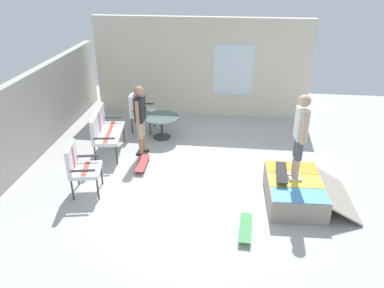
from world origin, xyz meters
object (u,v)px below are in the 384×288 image
at_px(patio_table, 161,123).
at_px(person_watching, 140,116).
at_px(skateboard_on_ramp, 282,173).
at_px(skateboard_by_bench, 142,163).
at_px(skateboard_spare, 246,228).
at_px(patio_bench, 104,128).
at_px(person_skater, 300,132).
at_px(patio_chair_near_house, 138,108).
at_px(patio_chair_by_wall, 79,165).
at_px(skate_ramp, 296,191).

height_order(patio_table, person_watching, person_watching).
relative_size(person_watching, skateboard_on_ramp, 2.03).
distance_m(skateboard_by_bench, skateboard_spare, 2.97).
distance_m(patio_bench, patio_table, 1.51).
height_order(person_skater, skateboard_on_ramp, person_skater).
height_order(person_skater, skateboard_spare, person_skater).
height_order(person_skater, skateboard_by_bench, person_skater).
bearing_deg(patio_bench, skateboard_spare, -128.15).
relative_size(patio_chair_near_house, person_skater, 0.63).
bearing_deg(skateboard_spare, patio_table, 30.82).
bearing_deg(patio_bench, skateboard_on_ramp, -109.78).
bearing_deg(person_skater, patio_chair_near_house, 52.68).
height_order(patio_bench, skateboard_by_bench, patio_bench).
bearing_deg(patio_chair_by_wall, person_skater, -86.09).
xyz_separation_m(patio_table, skateboard_by_bench, (-1.54, 0.14, -0.32)).
relative_size(person_skater, skateboard_spare, 2.01).
xyz_separation_m(skate_ramp, person_skater, (0.08, 0.05, 1.16)).
bearing_deg(person_watching, patio_chair_by_wall, 155.88).
bearing_deg(skateboard_on_ramp, skate_ramp, -111.39).
bearing_deg(skateboard_by_bench, skate_ramp, -106.32).
bearing_deg(person_skater, patio_bench, 70.95).
bearing_deg(skateboard_on_ramp, skateboard_spare, 150.48).
height_order(skate_ramp, patio_chair_near_house, patio_chair_near_house).
relative_size(patio_chair_by_wall, patio_table, 1.13).
bearing_deg(patio_table, person_watching, 162.40).
distance_m(skate_ramp, patio_table, 3.90).
bearing_deg(skateboard_spare, patio_chair_near_house, 35.34).
distance_m(person_skater, skateboard_on_ramp, 0.89).
distance_m(skate_ramp, skateboard_on_ramp, 0.43).
xyz_separation_m(skateboard_by_bench, skateboard_on_ramp, (-0.82, -2.88, 0.44)).
xyz_separation_m(patio_bench, patio_chair_by_wall, (-1.70, -0.08, -0.00)).
xyz_separation_m(skate_ramp, skateboard_spare, (-1.04, 0.93, -0.14)).
bearing_deg(person_watching, skateboard_spare, -137.44).
height_order(skate_ramp, person_skater, person_skater).
distance_m(patio_table, skateboard_by_bench, 1.58).
distance_m(skate_ramp, patio_chair_by_wall, 4.12).
height_order(patio_chair_by_wall, skateboard_by_bench, patio_chair_by_wall).
relative_size(patio_chair_near_house, patio_table, 1.13).
bearing_deg(patio_table, skateboard_spare, -149.18).
relative_size(patio_table, person_skater, 0.55).
distance_m(patio_chair_by_wall, patio_table, 2.87).
distance_m(patio_table, skateboard_on_ramp, 3.62).
relative_size(person_watching, skateboard_spare, 2.02).
height_order(skateboard_spare, skateboard_on_ramp, skateboard_on_ramp).
relative_size(patio_chair_by_wall, person_watching, 0.62).
xyz_separation_m(patio_chair_by_wall, person_watching, (1.75, -0.78, 0.34)).
distance_m(patio_chair_near_house, person_skater, 4.67).
xyz_separation_m(patio_table, person_skater, (-2.38, -2.98, 0.98)).
relative_size(patio_chair_by_wall, skateboard_spare, 1.26).
distance_m(skate_ramp, patio_bench, 4.46).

